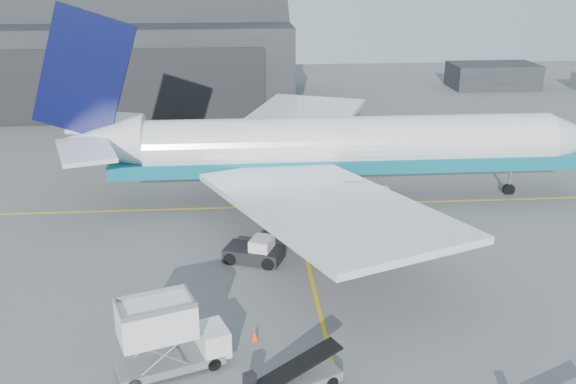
{
  "coord_description": "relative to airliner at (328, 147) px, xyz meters",
  "views": [
    {
      "loc": [
        -4.68,
        -32.0,
        20.24
      ],
      "look_at": [
        -1.2,
        11.18,
        4.5
      ],
      "focal_mm": 40.0,
      "sensor_mm": 36.0,
      "label": 1
    }
  ],
  "objects": [
    {
      "name": "ground",
      "position": [
        -3.12,
        -21.37,
        -4.84
      ],
      "size": [
        200.0,
        200.0,
        0.0
      ],
      "primitive_type": "plane",
      "color": "#565659",
      "rests_on": "ground"
    },
    {
      "name": "taxi_lines",
      "position": [
        -3.12,
        -8.7,
        -4.83
      ],
      "size": [
        80.0,
        42.12,
        0.02
      ],
      "color": "gold",
      "rests_on": "ground"
    },
    {
      "name": "hangar",
      "position": [
        -25.12,
        43.57,
        4.7
      ],
      "size": [
        50.0,
        28.3,
        28.0
      ],
      "color": "black",
      "rests_on": "ground"
    },
    {
      "name": "distant_bldg_a",
      "position": [
        34.88,
        50.63,
        -4.84
      ],
      "size": [
        14.0,
        8.0,
        4.0
      ],
      "primitive_type": "cube",
      "color": "black",
      "rests_on": "ground"
    },
    {
      "name": "airliner",
      "position": [
        0.0,
        0.0,
        0.0
      ],
      "size": [
        49.28,
        47.79,
        17.29
      ],
      "color": "white",
      "rests_on": "ground"
    },
    {
      "name": "catering_truck",
      "position": [
        -11.7,
        -24.57,
        -2.83
      ],
      "size": [
        6.16,
        3.94,
        3.97
      ],
      "rotation": [
        0.0,
        0.0,
        0.34
      ],
      "color": "slate",
      "rests_on": "ground"
    },
    {
      "name": "pushback_tug",
      "position": [
        -6.78,
        -12.01,
        -4.14
      ],
      "size": [
        4.55,
        3.57,
        1.86
      ],
      "rotation": [
        0.0,
        0.0,
        -0.38
      ],
      "color": "black",
      "rests_on": "ground"
    },
    {
      "name": "belt_loader_a",
      "position": [
        -5.51,
        -26.89,
        -4.22
      ],
      "size": [
        5.27,
        3.69,
        2.02
      ],
      "rotation": [
        0.0,
        0.0,
        0.45
      ],
      "color": "slate",
      "rests_on": "ground"
    },
    {
      "name": "traffic_cone",
      "position": [
        -7.16,
        -22.12,
        -4.56
      ],
      "size": [
        0.41,
        0.41,
        0.6
      ],
      "color": "#FF4408",
      "rests_on": "ground"
    }
  ]
}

